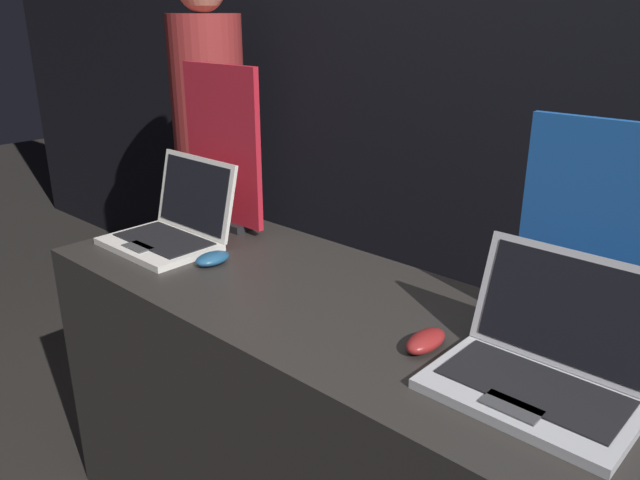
% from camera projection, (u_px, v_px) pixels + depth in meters
% --- Properties ---
extents(wall_back, '(8.00, 0.05, 2.80)m').
position_uv_depth(wall_back, '(537.00, 55.00, 2.18)').
color(wall_back, black).
rests_on(wall_back, ground_plane).
extents(display_counter, '(1.65, 0.63, 0.87)m').
position_uv_depth(display_counter, '(321.00, 436.00, 1.74)').
color(display_counter, '#282623').
rests_on(display_counter, ground_plane).
extents(laptop_front, '(0.35, 0.30, 0.25)m').
position_uv_depth(laptop_front, '(173.00, 224.00, 1.93)').
color(laptop_front, silver).
rests_on(laptop_front, display_counter).
extents(mouse_front, '(0.07, 0.11, 0.03)m').
position_uv_depth(mouse_front, '(213.00, 259.00, 1.78)').
color(mouse_front, navy).
rests_on(mouse_front, display_counter).
extents(promo_stand_front, '(0.34, 0.07, 0.53)m').
position_uv_depth(promo_stand_front, '(223.00, 152.00, 2.01)').
color(promo_stand_front, black).
rests_on(promo_stand_front, display_counter).
extents(laptop_back, '(0.37, 0.31, 0.24)m').
position_uv_depth(laptop_back, '(545.00, 361.00, 1.18)').
color(laptop_back, '#B7B7BC').
rests_on(laptop_back, display_counter).
extents(mouse_back, '(0.06, 0.12, 0.04)m').
position_uv_depth(mouse_back, '(426.00, 341.00, 1.33)').
color(mouse_back, maroon).
rests_on(mouse_back, display_counter).
extents(promo_stand_back, '(0.36, 0.07, 0.48)m').
position_uv_depth(promo_stand_back, '(605.00, 243.00, 1.29)').
color(promo_stand_back, black).
rests_on(promo_stand_back, display_counter).
extents(person_bystander, '(0.33, 0.33, 1.74)m').
position_uv_depth(person_bystander, '(211.00, 156.00, 2.92)').
color(person_bystander, '#282833').
rests_on(person_bystander, ground_plane).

